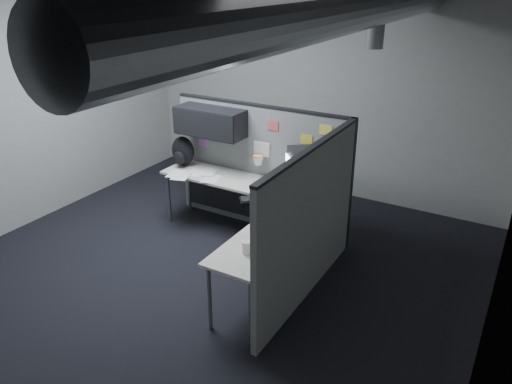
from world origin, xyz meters
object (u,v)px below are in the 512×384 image
Objects in this scene: desk at (252,203)px; backpack at (183,152)px; monitor at (311,172)px; keyboard at (262,199)px; phone at (269,239)px.

desk is 1.35m from backpack.
monitor is at bearing 4.31° from backpack.
backpack is at bearing 168.54° from keyboard.
phone is at bearing -50.62° from keyboard.
backpack reaches higher than phone.
phone is (0.71, -0.90, 0.16)m from desk.
monitor is 1.86m from backpack.
desk is 0.77m from monitor.
backpack is (-1.47, 0.45, 0.17)m from keyboard.
backpack reaches higher than keyboard.
phone is 0.75× the size of backpack.
monitor is at bearing 88.29° from phone.
phone is (0.52, -0.78, 0.02)m from keyboard.
keyboard reaches higher than desk.
phone is (0.13, -1.21, -0.23)m from monitor.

